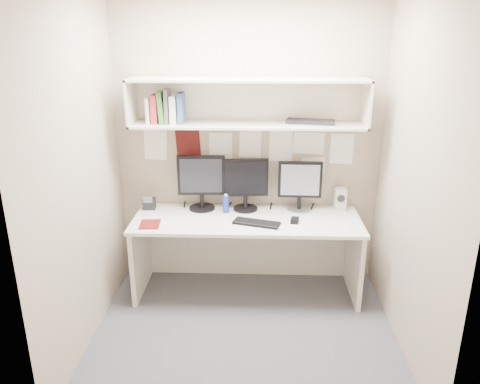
{
  "coord_description": "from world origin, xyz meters",
  "views": [
    {
      "loc": [
        0.08,
        -3.17,
        2.3
      ],
      "look_at": [
        -0.05,
        0.35,
        1.08
      ],
      "focal_mm": 35.0,
      "sensor_mm": 36.0,
      "label": 1
    }
  ],
  "objects_px": {
    "monitor_center": "(246,182)",
    "maroon_notebook": "(150,224)",
    "desk_phone": "(149,203)",
    "speaker": "(340,199)",
    "desk": "(247,255)",
    "keyboard": "(257,223)",
    "monitor_left": "(201,181)",
    "monitor_right": "(300,184)"
  },
  "relations": [
    {
      "from": "keyboard",
      "to": "speaker",
      "type": "distance_m",
      "value": 0.86
    },
    {
      "from": "monitor_center",
      "to": "maroon_notebook",
      "type": "xyz_separation_m",
      "value": [
        -0.8,
        -0.4,
        -0.25
      ]
    },
    {
      "from": "speaker",
      "to": "desk_phone",
      "type": "bearing_deg",
      "value": 178.57
    },
    {
      "from": "speaker",
      "to": "maroon_notebook",
      "type": "height_order",
      "value": "speaker"
    },
    {
      "from": "keyboard",
      "to": "desk_phone",
      "type": "xyz_separation_m",
      "value": [
        -0.99,
        0.32,
        0.04
      ]
    },
    {
      "from": "monitor_right",
      "to": "keyboard",
      "type": "bearing_deg",
      "value": -136.88
    },
    {
      "from": "monitor_right",
      "to": "speaker",
      "type": "bearing_deg",
      "value": 6.33
    },
    {
      "from": "monitor_left",
      "to": "speaker",
      "type": "distance_m",
      "value": 1.28
    },
    {
      "from": "desk",
      "to": "monitor_left",
      "type": "bearing_deg",
      "value": 152.47
    },
    {
      "from": "desk",
      "to": "speaker",
      "type": "height_order",
      "value": "speaker"
    },
    {
      "from": "desk_phone",
      "to": "speaker",
      "type": "bearing_deg",
      "value": 0.16
    },
    {
      "from": "maroon_notebook",
      "to": "desk_phone",
      "type": "distance_m",
      "value": 0.39
    },
    {
      "from": "monitor_left",
      "to": "monitor_right",
      "type": "relative_size",
      "value": 1.1
    },
    {
      "from": "desk",
      "to": "monitor_left",
      "type": "distance_m",
      "value": 0.79
    },
    {
      "from": "keyboard",
      "to": "maroon_notebook",
      "type": "bearing_deg",
      "value": -160.54
    },
    {
      "from": "monitor_left",
      "to": "speaker",
      "type": "height_order",
      "value": "monitor_left"
    },
    {
      "from": "monitor_center",
      "to": "desk_phone",
      "type": "distance_m",
      "value": 0.91
    },
    {
      "from": "monitor_center",
      "to": "maroon_notebook",
      "type": "distance_m",
      "value": 0.93
    },
    {
      "from": "desk_phone",
      "to": "desk",
      "type": "bearing_deg",
      "value": -13.8
    },
    {
      "from": "monitor_left",
      "to": "desk_phone",
      "type": "bearing_deg",
      "value": -179.68
    },
    {
      "from": "desk",
      "to": "monitor_left",
      "type": "xyz_separation_m",
      "value": [
        -0.42,
        0.22,
        0.64
      ]
    },
    {
      "from": "desk_phone",
      "to": "keyboard",
      "type": "bearing_deg",
      "value": -19.84
    },
    {
      "from": "desk",
      "to": "maroon_notebook",
      "type": "bearing_deg",
      "value": -167.46
    },
    {
      "from": "keyboard",
      "to": "speaker",
      "type": "relative_size",
      "value": 1.96
    },
    {
      "from": "monitor_right",
      "to": "maroon_notebook",
      "type": "distance_m",
      "value": 1.38
    },
    {
      "from": "monitor_left",
      "to": "maroon_notebook",
      "type": "bearing_deg",
      "value": -137.75
    },
    {
      "from": "keyboard",
      "to": "monitor_center",
      "type": "bearing_deg",
      "value": 122.78
    },
    {
      "from": "monitor_right",
      "to": "maroon_notebook",
      "type": "xyz_separation_m",
      "value": [
        -1.3,
        -0.4,
        -0.25
      ]
    },
    {
      "from": "desk_phone",
      "to": "monitor_left",
      "type": "bearing_deg",
      "value": 1.28
    },
    {
      "from": "monitor_left",
      "to": "monitor_right",
      "type": "height_order",
      "value": "monitor_left"
    },
    {
      "from": "desk",
      "to": "monitor_right",
      "type": "bearing_deg",
      "value": 24.82
    },
    {
      "from": "keyboard",
      "to": "speaker",
      "type": "height_order",
      "value": "speaker"
    },
    {
      "from": "desk",
      "to": "desk_phone",
      "type": "height_order",
      "value": "desk_phone"
    },
    {
      "from": "keyboard",
      "to": "monitor_right",
      "type": "bearing_deg",
      "value": 58.21
    },
    {
      "from": "desk",
      "to": "keyboard",
      "type": "xyz_separation_m",
      "value": [
        0.09,
        -0.13,
        0.37
      ]
    },
    {
      "from": "monitor_center",
      "to": "maroon_notebook",
      "type": "height_order",
      "value": "monitor_center"
    },
    {
      "from": "monitor_left",
      "to": "monitor_center",
      "type": "bearing_deg",
      "value": -2.78
    },
    {
      "from": "desk",
      "to": "desk_phone",
      "type": "xyz_separation_m",
      "value": [
        -0.91,
        0.19,
        0.42
      ]
    },
    {
      "from": "monitor_left",
      "to": "monitor_right",
      "type": "xyz_separation_m",
      "value": [
        0.89,
        0.0,
        -0.02
      ]
    },
    {
      "from": "monitor_right",
      "to": "desk_phone",
      "type": "distance_m",
      "value": 1.4
    },
    {
      "from": "desk_phone",
      "to": "monitor_center",
      "type": "bearing_deg",
      "value": -0.12
    },
    {
      "from": "maroon_notebook",
      "to": "speaker",
      "type": "bearing_deg",
      "value": 9.61
    }
  ]
}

